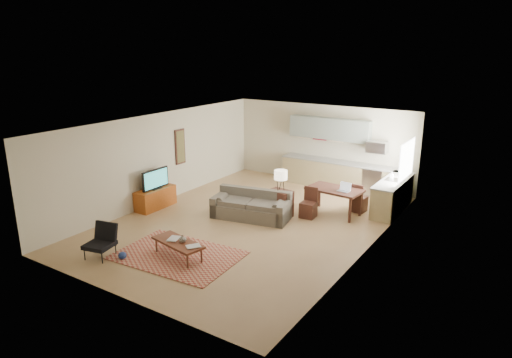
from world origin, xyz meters
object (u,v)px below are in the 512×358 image
Objects in this scene: coffee_table at (178,249)px; dining_table at (334,201)px; armchair at (99,242)px; console_table at (280,203)px; sofa at (251,205)px; tv_credenza at (155,198)px.

coffee_table is 4.82m from dining_table.
coffee_table is at bearing -107.38° from dining_table.
armchair reaches higher than console_table.
sofa is 2.92× the size of armchair.
console_table is at bearing 91.48° from coffee_table.
armchair is (-1.51, -3.87, -0.01)m from sofa.
armchair is at bearing -116.69° from dining_table.
console_table is (0.62, 3.51, 0.17)m from coffee_table.
console_table is at bearing 52.59° from armchair.
console_table is at bearing 33.16° from sofa.
dining_table is (4.63, 2.33, 0.08)m from tv_credenza.
sofa is 2.95× the size of console_table.
tv_credenza is at bearing 154.27° from coffee_table.
console_table is at bearing 22.05° from tv_credenza.
console_table is 0.50× the size of dining_table.
sofa is at bearing 101.00° from coffee_table.
tv_credenza is 0.85× the size of dining_table.
sofa reaches higher than console_table.
tv_credenza is 5.18m from dining_table.
tv_credenza is 1.71× the size of console_table.
armchair is at bearing -107.45° from console_table.
tv_credenza is (-1.32, 3.07, -0.08)m from armchair.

